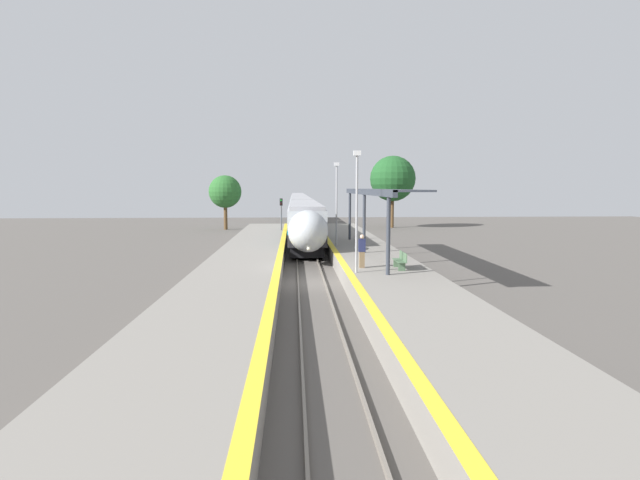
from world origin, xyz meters
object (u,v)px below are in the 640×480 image
object	(u,v)px
train	(300,207)
lamppost_mid	(337,199)
person_waiting	(362,250)
platform_bench	(401,260)
railway_signal	(281,214)
lamppost_near	(357,204)

from	to	relation	value
train	lamppost_mid	world-z (taller)	lamppost_mid
lamppost_mid	person_waiting	bearing A→B (deg)	-87.27
person_waiting	lamppost_mid	xyz separation A→B (m)	(-0.48, 10.16, 2.49)
platform_bench	railway_signal	world-z (taller)	railway_signal
person_waiting	lamppost_near	xyz separation A→B (m)	(-0.48, -1.47, 2.49)
lamppost_near	person_waiting	bearing A→B (deg)	71.77
train	platform_bench	distance (m)	49.88
platform_bench	train	bearing A→B (deg)	95.34
platform_bench	lamppost_near	world-z (taller)	lamppost_near
train	lamppost_mid	distance (m)	39.12
platform_bench	lamppost_mid	xyz separation A→B (m)	(-2.47, 10.66, 2.94)
platform_bench	railway_signal	distance (m)	24.92
railway_signal	lamppost_near	distance (m)	25.36
person_waiting	lamppost_mid	world-z (taller)	lamppost_mid
platform_bench	lamppost_near	distance (m)	3.96
lamppost_mid	railway_signal	bearing A→B (deg)	108.10
platform_bench	lamppost_mid	bearing A→B (deg)	103.04
train	lamppost_near	bearing A→B (deg)	-87.54
person_waiting	lamppost_mid	size ratio (longest dim) A/B	0.29
train	platform_bench	bearing A→B (deg)	-84.66
railway_signal	lamppost_near	xyz separation A→B (m)	(4.34, -24.92, 1.84)
railway_signal	lamppost_mid	xyz separation A→B (m)	(4.34, -13.29, 1.84)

